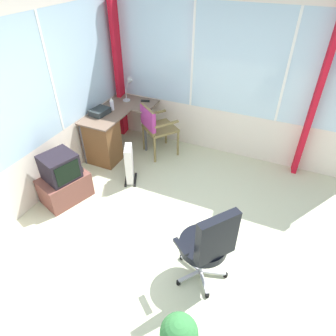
# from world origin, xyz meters

# --- Properties ---
(ground) EXTENTS (5.66, 5.20, 0.06)m
(ground) POSITION_xyz_m (0.00, 0.00, -0.03)
(ground) COLOR beige
(north_window_panel) EXTENTS (4.66, 0.07, 2.53)m
(north_window_panel) POSITION_xyz_m (-0.00, 2.13, 1.26)
(north_window_panel) COLOR silver
(north_window_panel) RESTS_ON ground
(east_window_panel) EXTENTS (0.07, 4.20, 2.53)m
(east_window_panel) POSITION_xyz_m (2.36, -0.00, 1.26)
(east_window_panel) COLOR silver
(east_window_panel) RESTS_ON ground
(curtain_corner) EXTENTS (0.24, 0.10, 2.43)m
(curtain_corner) POSITION_xyz_m (2.23, 2.00, 1.21)
(curtain_corner) COLOR red
(curtain_corner) RESTS_ON ground
(curtain_east_far) EXTENTS (0.24, 0.10, 2.43)m
(curtain_east_far) POSITION_xyz_m (2.28, -1.15, 1.21)
(curtain_east_far) COLOR red
(curtain_east_far) RESTS_ON ground
(desk) EXTENTS (1.30, 0.81, 0.76)m
(desk) POSITION_xyz_m (1.30, 1.79, 0.41)
(desk) COLOR brown
(desk) RESTS_ON ground
(desk_lamp) EXTENTS (0.23, 0.20, 0.41)m
(desk_lamp) POSITION_xyz_m (2.14, 1.74, 1.02)
(desk_lamp) COLOR #B2B7BC
(desk_lamp) RESTS_ON desk
(tv_remote) EXTENTS (0.08, 0.16, 0.02)m
(tv_remote) POSITION_xyz_m (2.16, 1.47, 0.77)
(tv_remote) COLOR black
(tv_remote) RESTS_ON desk
(spray_bottle) EXTENTS (0.06, 0.06, 0.22)m
(spray_bottle) POSITION_xyz_m (1.65, 1.82, 0.86)
(spray_bottle) COLOR silver
(spray_bottle) RESTS_ON desk
(paper_tray) EXTENTS (0.32, 0.26, 0.09)m
(paper_tray) POSITION_xyz_m (1.43, 1.91, 0.80)
(paper_tray) COLOR #252C2E
(paper_tray) RESTS_ON desk
(wooden_armchair) EXTENTS (0.67, 0.67, 0.90)m
(wooden_armchair) POSITION_xyz_m (1.77, 1.12, 0.58)
(wooden_armchair) COLOR olive
(wooden_armchair) RESTS_ON ground
(office_chair) EXTENTS (0.61, 0.60, 1.05)m
(office_chair) POSITION_xyz_m (-0.22, -0.46, 0.60)
(office_chair) COLOR #B7B7BF
(office_chair) RESTS_ON ground
(tv_on_stand) EXTENTS (0.75, 0.62, 0.74)m
(tv_on_stand) POSITION_xyz_m (0.23, 1.76, 0.33)
(tv_on_stand) COLOR brown
(tv_on_stand) RESTS_ON ground
(space_heater) EXTENTS (0.37, 0.29, 0.62)m
(space_heater) POSITION_xyz_m (0.97, 1.14, 0.31)
(space_heater) COLOR silver
(space_heater) RESTS_ON ground
(potted_plant) EXTENTS (0.34, 0.34, 0.44)m
(potted_plant) POSITION_xyz_m (-0.97, -0.47, 0.24)
(potted_plant) COLOR #404D56
(potted_plant) RESTS_ON ground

